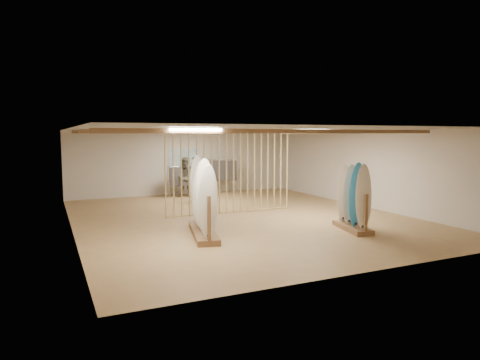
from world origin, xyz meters
name	(u,v)px	position (x,y,z in m)	size (l,w,h in m)	color
floor	(240,217)	(0.00, 0.00, 0.00)	(12.00, 12.00, 0.00)	#AC8453
ceiling	(240,129)	(0.00, 0.00, 2.80)	(12.00, 12.00, 0.00)	gray
wall_back	(184,162)	(0.00, 6.00, 1.40)	(12.00, 12.00, 0.00)	beige
wall_front	(372,200)	(0.00, -6.00, 1.40)	(12.00, 12.00, 0.00)	beige
wall_left	(70,181)	(-5.00, 0.00, 1.40)	(12.00, 12.00, 0.00)	beige
wall_right	(365,169)	(5.00, 0.00, 1.40)	(12.00, 12.00, 0.00)	beige
ceiling_slats	(240,132)	(0.00, 0.00, 2.72)	(9.50, 6.12, 0.10)	brown
light_panels	(240,131)	(0.00, 0.00, 2.74)	(1.20, 0.35, 0.06)	white
bamboo_partition	(230,172)	(0.00, 0.80, 1.40)	(4.45, 0.05, 2.78)	tan
poster	(184,158)	(0.00, 5.98, 1.60)	(1.40, 0.03, 0.90)	#3888C4
rack_left	(203,209)	(-1.89, -1.81, 0.69)	(1.09, 2.55, 2.01)	brown
rack_right	(353,208)	(2.08, -2.96, 0.62)	(0.85, 1.65, 1.83)	brown
clothing_rack_a	(183,177)	(-0.34, 5.01, 0.88)	(1.25, 0.41, 1.35)	silver
clothing_rack_b	(221,171)	(1.53, 5.40, 1.03)	(1.45, 0.61, 1.58)	silver
shopper_a	(196,176)	(-0.28, 3.53, 1.04)	(0.76, 0.52, 2.09)	#27292F
shopper_b	(186,175)	(-0.26, 4.85, 0.96)	(0.92, 0.72, 1.92)	#3C3A2E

